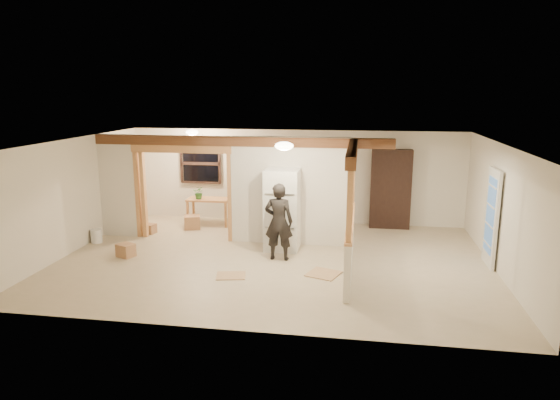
% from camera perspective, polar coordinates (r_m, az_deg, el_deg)
% --- Properties ---
extents(floor, '(9.00, 6.50, 0.01)m').
position_cam_1_polar(floor, '(10.69, -0.74, -6.85)').
color(floor, '#C4AD91').
rests_on(floor, ground).
extents(ceiling, '(9.00, 6.50, 0.01)m').
position_cam_1_polar(ceiling, '(10.14, -0.78, 6.64)').
color(ceiling, white).
extents(wall_back, '(9.00, 0.01, 2.50)m').
position_cam_1_polar(wall_back, '(13.49, 1.62, 2.72)').
color(wall_back, silver).
rests_on(wall_back, floor).
extents(wall_front, '(9.00, 0.01, 2.50)m').
position_cam_1_polar(wall_front, '(7.27, -5.20, -5.82)').
color(wall_front, silver).
rests_on(wall_front, floor).
extents(wall_left, '(0.01, 6.50, 2.50)m').
position_cam_1_polar(wall_left, '(11.95, -22.53, 0.51)').
color(wall_left, silver).
rests_on(wall_left, floor).
extents(wall_right, '(0.01, 6.50, 2.50)m').
position_cam_1_polar(wall_right, '(10.56, 24.06, -1.10)').
color(wall_right, silver).
rests_on(wall_right, floor).
extents(partition_left_stub, '(0.90, 0.12, 2.50)m').
position_cam_1_polar(partition_left_stub, '(12.76, -18.02, 1.55)').
color(partition_left_stub, silver).
rests_on(partition_left_stub, floor).
extents(partition_center, '(2.80, 0.12, 2.50)m').
position_cam_1_polar(partition_center, '(11.47, 1.25, 0.99)').
color(partition_center, silver).
rests_on(partition_center, floor).
extents(doorway_frame, '(2.46, 0.14, 2.20)m').
position_cam_1_polar(doorway_frame, '(12.13, -11.01, 0.67)').
color(doorway_frame, tan).
rests_on(doorway_frame, floor).
extents(header_beam_back, '(7.00, 0.18, 0.22)m').
position_cam_1_polar(header_beam_back, '(11.53, -4.68, 6.69)').
color(header_beam_back, brown).
rests_on(header_beam_back, ceiling).
extents(header_beam_right, '(0.18, 3.30, 0.22)m').
position_cam_1_polar(header_beam_right, '(9.61, 8.28, 5.47)').
color(header_beam_right, brown).
rests_on(header_beam_right, ceiling).
extents(pony_wall, '(0.12, 3.20, 1.00)m').
position_cam_1_polar(pony_wall, '(10.00, 7.95, -5.28)').
color(pony_wall, silver).
rests_on(pony_wall, floor).
extents(stud_partition, '(0.14, 3.20, 1.32)m').
position_cam_1_polar(stud_partition, '(9.72, 8.15, 1.25)').
color(stud_partition, tan).
rests_on(stud_partition, pony_wall).
extents(window_back, '(1.12, 0.10, 1.10)m').
position_cam_1_polar(window_back, '(13.95, -9.10, 4.13)').
color(window_back, black).
rests_on(window_back, wall_back).
extents(french_door, '(0.12, 0.86, 2.00)m').
position_cam_1_polar(french_door, '(10.97, 23.03, -1.88)').
color(french_door, white).
rests_on(french_door, floor).
extents(ceiling_dome_main, '(0.36, 0.36, 0.16)m').
position_cam_1_polar(ceiling_dome_main, '(9.60, 0.47, 6.19)').
color(ceiling_dome_main, '#FFEABF').
rests_on(ceiling_dome_main, ceiling).
extents(ceiling_dome_util, '(0.32, 0.32, 0.14)m').
position_cam_1_polar(ceiling_dome_util, '(12.99, -10.01, 7.63)').
color(ceiling_dome_util, '#FFEABF').
rests_on(ceiling_dome_util, ceiling).
extents(hanging_bulb, '(0.07, 0.07, 0.07)m').
position_cam_1_polar(hanging_bulb, '(12.20, -8.80, 5.96)').
color(hanging_bulb, '#FFD88C').
rests_on(hanging_bulb, ceiling).
extents(refrigerator, '(0.75, 0.73, 1.83)m').
position_cam_1_polar(refrigerator, '(11.15, 0.26, -1.11)').
color(refrigerator, silver).
rests_on(refrigerator, floor).
extents(woman, '(0.61, 0.41, 1.65)m').
position_cam_1_polar(woman, '(10.47, -0.14, -2.50)').
color(woman, '#2A2727').
rests_on(woman, floor).
extents(work_table, '(1.14, 0.59, 0.71)m').
position_cam_1_polar(work_table, '(13.47, -8.09, -1.30)').
color(work_table, tan).
rests_on(work_table, floor).
extents(potted_plant, '(0.31, 0.27, 0.34)m').
position_cam_1_polar(potted_plant, '(13.34, -9.23, 0.85)').
color(potted_plant, '#2C6B2B').
rests_on(potted_plant, work_table).
extents(shop_vac, '(0.56, 0.56, 0.66)m').
position_cam_1_polar(shop_vac, '(13.75, -16.73, -1.53)').
color(shop_vac, red).
rests_on(shop_vac, floor).
extents(bookshelf, '(1.03, 0.34, 2.05)m').
position_cam_1_polar(bookshelf, '(13.21, 12.52, 1.23)').
color(bookshelf, black).
rests_on(bookshelf, floor).
extents(bucket, '(0.28, 0.28, 0.32)m').
position_cam_1_polar(bucket, '(12.57, -20.24, -3.87)').
color(bucket, white).
rests_on(bucket, floor).
extents(box_util_a, '(0.49, 0.45, 0.34)m').
position_cam_1_polar(box_util_a, '(13.18, -9.99, -2.51)').
color(box_util_a, '#AC7A53').
rests_on(box_util_a, floor).
extents(box_util_b, '(0.30, 0.30, 0.24)m').
position_cam_1_polar(box_util_b, '(12.97, -14.64, -3.19)').
color(box_util_b, '#AC7A53').
rests_on(box_util_b, floor).
extents(box_front, '(0.43, 0.40, 0.28)m').
position_cam_1_polar(box_front, '(11.33, -17.21, -5.51)').
color(box_front, '#AC7A53').
rests_on(box_front, floor).
extents(floor_panel_near, '(0.74, 0.74, 0.02)m').
position_cam_1_polar(floor_panel_near, '(9.90, 4.99, -8.40)').
color(floor_panel_near, tan).
rests_on(floor_panel_near, floor).
extents(floor_panel_far, '(0.63, 0.55, 0.02)m').
position_cam_1_polar(floor_panel_far, '(9.82, -5.63, -8.60)').
color(floor_panel_far, tan).
rests_on(floor_panel_far, floor).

